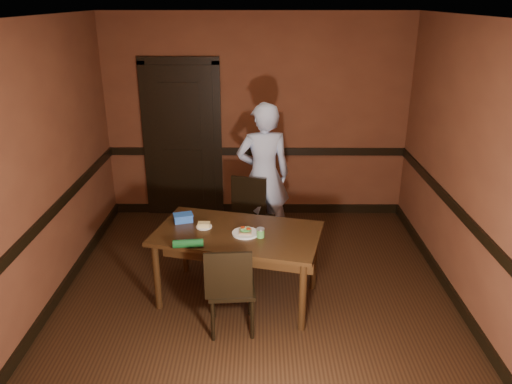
{
  "coord_description": "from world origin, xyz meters",
  "views": [
    {
      "loc": [
        0.03,
        -4.25,
        2.86
      ],
      "look_at": [
        0.0,
        0.35,
        1.05
      ],
      "focal_mm": 35.0,
      "sensor_mm": 36.0,
      "label": 1
    }
  ],
  "objects_px": {
    "dining_table": "(238,265)",
    "chair_near": "(232,286)",
    "sandwich_plate": "(245,232)",
    "food_tub": "(183,218)",
    "cheese_saucer": "(204,225)",
    "sauce_jar": "(260,233)",
    "chair_far": "(253,220)",
    "person": "(263,175)"
  },
  "relations": [
    {
      "from": "dining_table",
      "to": "food_tub",
      "type": "bearing_deg",
      "value": 170.76
    },
    {
      "from": "food_tub",
      "to": "cheese_saucer",
      "type": "bearing_deg",
      "value": -47.36
    },
    {
      "from": "chair_near",
      "to": "sauce_jar",
      "type": "distance_m",
      "value": 0.58
    },
    {
      "from": "sandwich_plate",
      "to": "food_tub",
      "type": "relative_size",
      "value": 1.17
    },
    {
      "from": "person",
      "to": "food_tub",
      "type": "relative_size",
      "value": 7.96
    },
    {
      "from": "chair_near",
      "to": "food_tub",
      "type": "height_order",
      "value": "chair_near"
    },
    {
      "from": "chair_near",
      "to": "cheese_saucer",
      "type": "bearing_deg",
      "value": -67.86
    },
    {
      "from": "food_tub",
      "to": "chair_near",
      "type": "bearing_deg",
      "value": -70.9
    },
    {
      "from": "cheese_saucer",
      "to": "food_tub",
      "type": "height_order",
      "value": "food_tub"
    },
    {
      "from": "dining_table",
      "to": "chair_near",
      "type": "distance_m",
      "value": 0.5
    },
    {
      "from": "dining_table",
      "to": "sauce_jar",
      "type": "height_order",
      "value": "sauce_jar"
    },
    {
      "from": "chair_near",
      "to": "sauce_jar",
      "type": "relative_size",
      "value": 9.68
    },
    {
      "from": "chair_near",
      "to": "food_tub",
      "type": "distance_m",
      "value": 0.96
    },
    {
      "from": "food_tub",
      "to": "dining_table",
      "type": "bearing_deg",
      "value": -39.39
    },
    {
      "from": "person",
      "to": "sandwich_plate",
      "type": "distance_m",
      "value": 1.31
    },
    {
      "from": "person",
      "to": "food_tub",
      "type": "height_order",
      "value": "person"
    },
    {
      "from": "dining_table",
      "to": "chair_near",
      "type": "relative_size",
      "value": 1.8
    },
    {
      "from": "sauce_jar",
      "to": "food_tub",
      "type": "xyz_separation_m",
      "value": [
        -0.78,
        0.35,
        -0.01
      ]
    },
    {
      "from": "chair_far",
      "to": "person",
      "type": "distance_m",
      "value": 0.55
    },
    {
      "from": "dining_table",
      "to": "chair_far",
      "type": "height_order",
      "value": "chair_far"
    },
    {
      "from": "dining_table",
      "to": "sandwich_plate",
      "type": "height_order",
      "value": "sandwich_plate"
    },
    {
      "from": "dining_table",
      "to": "sauce_jar",
      "type": "bearing_deg",
      "value": -13.15
    },
    {
      "from": "chair_far",
      "to": "sauce_jar",
      "type": "relative_size",
      "value": 10.03
    },
    {
      "from": "chair_far",
      "to": "sandwich_plate",
      "type": "relative_size",
      "value": 3.53
    },
    {
      "from": "sauce_jar",
      "to": "dining_table",
      "type": "bearing_deg",
      "value": 153.19
    },
    {
      "from": "person",
      "to": "cheese_saucer",
      "type": "relative_size",
      "value": 11.1
    },
    {
      "from": "dining_table",
      "to": "cheese_saucer",
      "type": "relative_size",
      "value": 9.96
    },
    {
      "from": "person",
      "to": "sandwich_plate",
      "type": "bearing_deg",
      "value": 73.26
    },
    {
      "from": "sandwich_plate",
      "to": "sauce_jar",
      "type": "height_order",
      "value": "sauce_jar"
    },
    {
      "from": "dining_table",
      "to": "chair_near",
      "type": "xyz_separation_m",
      "value": [
        -0.04,
        -0.49,
        0.07
      ]
    },
    {
      "from": "sauce_jar",
      "to": "cheese_saucer",
      "type": "bearing_deg",
      "value": 158.92
    },
    {
      "from": "person",
      "to": "sauce_jar",
      "type": "distance_m",
      "value": 1.36
    },
    {
      "from": "sandwich_plate",
      "to": "cheese_saucer",
      "type": "xyz_separation_m",
      "value": [
        -0.41,
        0.15,
        0.0
      ]
    },
    {
      "from": "person",
      "to": "cheese_saucer",
      "type": "xyz_separation_m",
      "value": [
        -0.59,
        -1.14,
        -0.12
      ]
    },
    {
      "from": "cheese_saucer",
      "to": "chair_far",
      "type": "bearing_deg",
      "value": 59.57
    },
    {
      "from": "sandwich_plate",
      "to": "chair_far",
      "type": "bearing_deg",
      "value": 86.43
    },
    {
      "from": "chair_near",
      "to": "person",
      "type": "relative_size",
      "value": 0.5
    },
    {
      "from": "person",
      "to": "sauce_jar",
      "type": "bearing_deg",
      "value": 79.69
    },
    {
      "from": "chair_near",
      "to": "person",
      "type": "height_order",
      "value": "person"
    },
    {
      "from": "chair_far",
      "to": "chair_near",
      "type": "relative_size",
      "value": 1.04
    },
    {
      "from": "chair_near",
      "to": "dining_table",
      "type": "bearing_deg",
      "value": -98.6
    },
    {
      "from": "dining_table",
      "to": "chair_far",
      "type": "relative_size",
      "value": 1.73
    }
  ]
}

